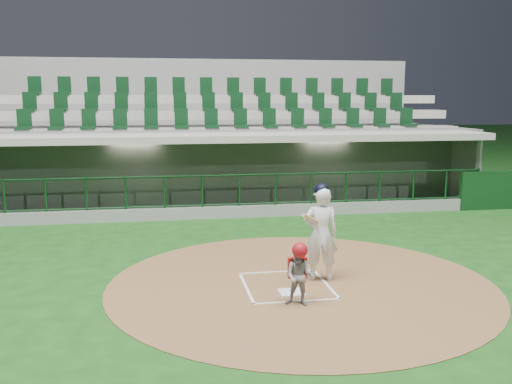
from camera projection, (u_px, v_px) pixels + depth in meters
ground at (283, 281)px, 10.82m from camera, size 120.00×120.00×0.00m
dirt_circle at (301, 283)px, 10.67m from camera, size 7.20×7.20×0.01m
home_plate at (291, 292)px, 10.13m from camera, size 0.43×0.43×0.02m
batter_box_chalk at (286, 285)px, 10.52m from camera, size 1.55×1.80×0.01m
dugout_structure at (230, 176)px, 18.27m from camera, size 16.40×3.70×3.00m
seating_deck at (221, 153)px, 21.20m from camera, size 17.00×6.72×5.15m
batter at (321, 232)px, 10.72m from camera, size 0.89×0.90×1.87m
catcher at (299, 274)px, 9.46m from camera, size 0.60×0.54×1.07m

